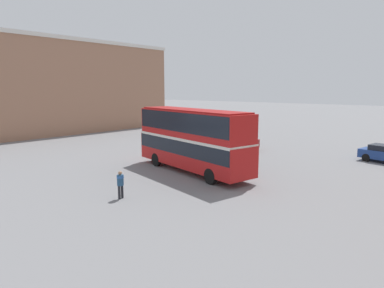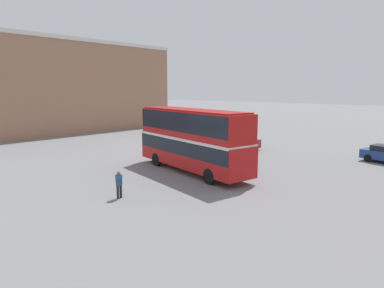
{
  "view_description": "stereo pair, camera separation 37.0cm",
  "coord_description": "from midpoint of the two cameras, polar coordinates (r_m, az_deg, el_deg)",
  "views": [
    {
      "loc": [
        17.46,
        -19.16,
        6.22
      ],
      "look_at": [
        0.82,
        -0.18,
        2.12
      ],
      "focal_mm": 32.0,
      "sensor_mm": 36.0,
      "label": 1
    },
    {
      "loc": [
        17.74,
        -18.91,
        6.22
      ],
      "look_at": [
        0.82,
        -0.18,
        2.12
      ],
      "focal_mm": 32.0,
      "sensor_mm": 36.0,
      "label": 2
    }
  ],
  "objects": [
    {
      "name": "ground_plane",
      "position": [
        26.66,
        -1.48,
        -4.26
      ],
      "size": [
        240.0,
        240.0,
        0.0
      ],
      "primitive_type": "plane",
      "color": "slate"
    },
    {
      "name": "building_row_left",
      "position": [
        52.06,
        -22.77,
        8.82
      ],
      "size": [
        8.75,
        36.26,
        12.96
      ],
      "color": "#9E7056",
      "rests_on": "ground_plane"
    },
    {
      "name": "double_decker_bus",
      "position": [
        25.49,
        -0.42,
        1.29
      ],
      "size": [
        11.19,
        4.62,
        4.7
      ],
      "rotation": [
        0.0,
        0.0,
        -0.2
      ],
      "color": "red",
      "rests_on": "ground_plane"
    },
    {
      "name": "pedestrian_foreground",
      "position": [
        19.97,
        -12.37,
        -6.19
      ],
      "size": [
        0.46,
        0.46,
        1.61
      ],
      "rotation": [
        0.0,
        0.0,
        3.33
      ],
      "color": "#232328",
      "rests_on": "ground_plane"
    },
    {
      "name": "parked_car_kerb_far",
      "position": [
        35.73,
        6.89,
        0.48
      ],
      "size": [
        4.8,
        2.47,
        1.65
      ],
      "rotation": [
        0.0,
        0.0,
        0.14
      ],
      "color": "maroon",
      "rests_on": "ground_plane"
    }
  ]
}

